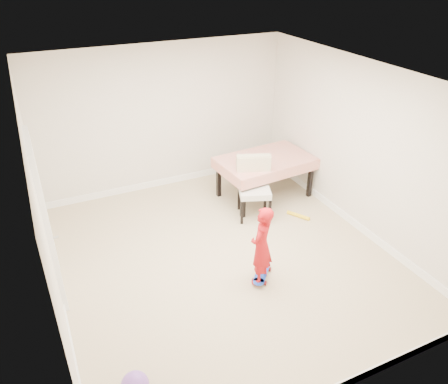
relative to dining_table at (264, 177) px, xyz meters
name	(u,v)px	position (x,y,z in m)	size (l,w,h in m)	color
ground	(224,256)	(-1.41, -1.31, -0.37)	(5.00, 5.00, 0.00)	tan
ceiling	(224,80)	(-1.41, -1.31, 2.21)	(4.50, 5.00, 0.04)	silver
wall_back	(164,119)	(-1.41, 1.17, 0.93)	(4.50, 0.04, 2.60)	beige
wall_front	(345,296)	(-1.41, -3.79, 0.93)	(4.50, 0.04, 2.60)	beige
wall_left	(44,216)	(-3.64, -1.31, 0.93)	(0.04, 5.00, 2.60)	beige
wall_right	(358,148)	(0.82, -1.31, 0.93)	(0.04, 5.00, 2.60)	beige
door	(46,223)	(-3.63, -1.01, 0.65)	(0.10, 0.94, 2.11)	white
baseboard_back	(168,181)	(-1.41, 1.18, -0.31)	(4.50, 0.02, 0.12)	white
baseboard_left	(63,299)	(-3.65, -1.31, -0.31)	(0.02, 5.00, 0.12)	white
baseboard_right	(347,218)	(0.83, -1.31, -0.31)	(0.02, 5.00, 0.12)	white
dining_table	(264,177)	(0.00, 0.00, 0.00)	(1.59, 1.00, 0.75)	#B51B09
dining_chair	(255,189)	(-0.49, -0.51, 0.13)	(0.55, 0.63, 1.02)	silver
skateboard	(262,274)	(-1.13, -1.93, -0.33)	(0.55, 0.20, 0.08)	blue
child	(261,248)	(-1.21, -2.02, 0.19)	(0.41, 0.27, 1.12)	red
foam_toy	(298,215)	(0.17, -0.87, -0.34)	(0.06, 0.06, 0.40)	yellow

